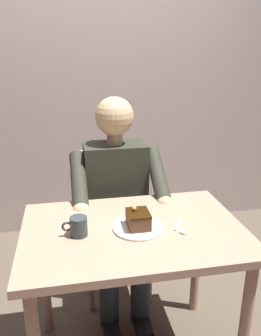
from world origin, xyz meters
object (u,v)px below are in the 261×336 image
object	(u,v)px
seated_person	(118,202)
coffee_cup	(78,226)
cake_slice	(138,219)
dessert_spoon	(181,228)
chair	(114,214)
dining_table	(133,248)

from	to	relation	value
seated_person	coffee_cup	xyz separation A→B (m)	(0.24, 0.49, 0.13)
cake_slice	dessert_spoon	distance (m)	0.19
coffee_cup	dessert_spoon	bearing A→B (deg)	175.77
seated_person	chair	bearing A→B (deg)	-90.00
dessert_spoon	seated_person	bearing A→B (deg)	-68.79
dining_table	coffee_cup	size ratio (longest dim) A/B	9.00
seated_person	dessert_spoon	world-z (taller)	seated_person
seated_person	cake_slice	distance (m)	0.50
chair	coffee_cup	world-z (taller)	chair
dining_table	coffee_cup	xyz separation A→B (m)	(0.24, 0.02, 0.15)
dessert_spoon	dining_table	bearing A→B (deg)	-14.24
seated_person	dessert_spoon	xyz separation A→B (m)	(-0.20, 0.52, 0.09)
dessert_spoon	coffee_cup	bearing A→B (deg)	-4.23
chair	dessert_spoon	distance (m)	0.77
cake_slice	coffee_cup	size ratio (longest dim) A/B	1.07
dining_table	dessert_spoon	bearing A→B (deg)	165.76
seated_person	coffee_cup	bearing A→B (deg)	63.60
cake_slice	dining_table	bearing A→B (deg)	-26.66
seated_person	cake_slice	bearing A→B (deg)	92.31
dining_table	cake_slice	world-z (taller)	cake_slice
dessert_spoon	chair	bearing A→B (deg)	-73.68
coffee_cup	dining_table	bearing A→B (deg)	-175.66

